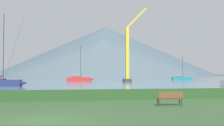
{
  "coord_description": "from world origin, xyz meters",
  "views": [
    {
      "loc": [
        0.1,
        -15.43,
        2.15
      ],
      "look_at": [
        14.43,
        55.64,
        4.56
      ],
      "focal_mm": 51.33,
      "sensor_mm": 36.0,
      "label": 1
    }
  ],
  "objects": [
    {
      "name": "sailboat_slip_7",
      "position": [
        -7.7,
        41.0,
        0.7
      ],
      "size": [
        8.29,
        3.1,
        12.29
      ],
      "rotation": [
        0.0,
        0.0,
        -0.1
      ],
      "color": "navy",
      "rests_on": "harbor_water"
    },
    {
      "name": "sailboat_slip_4",
      "position": [
        9.02,
        77.21,
        0.66
      ],
      "size": [
        8.04,
        3.14,
        10.31
      ],
      "rotation": [
        0.0,
        0.0,
        -0.12
      ],
      "color": "red",
      "rests_on": "harbor_water"
    },
    {
      "name": "hedge_line",
      "position": [
        0.0,
        11.0,
        0.41
      ],
      "size": [
        80.0,
        1.2,
        0.81
      ],
      "primitive_type": "cube",
      "color": "#284C23",
      "rests_on": "ground_plane"
    },
    {
      "name": "harbor_water",
      "position": [
        0.0,
        137.0,
        0.0
      ],
      "size": [
        320.0,
        246.0,
        0.0
      ],
      "primitive_type": "cube",
      "color": "slate",
      "rests_on": "ground_plane"
    },
    {
      "name": "dock_crane",
      "position": [
        20.55,
        65.05,
        6.42
      ],
      "size": [
        6.28,
        2.0,
        19.6
      ],
      "color": "#333338",
      "rests_on": "ground_plane"
    },
    {
      "name": "ground_plane",
      "position": [
        0.0,
        0.0,
        0.0
      ],
      "size": [
        1000.0,
        1000.0,
        0.0
      ],
      "primitive_type": "plane",
      "color": "#385B33"
    },
    {
      "name": "park_bench_near_path",
      "position": [
        8.16,
        4.85,
        0.53
      ],
      "size": [
        1.77,
        0.56,
        0.95
      ],
      "rotation": [
        0.0,
        0.0,
        0.05
      ],
      "color": "brown",
      "rests_on": "ground_plane"
    },
    {
      "name": "distant_hill_west_ridge",
      "position": [
        61.76,
        335.85,
        20.49
      ],
      "size": [
        211.29,
        211.29,
        40.98
      ],
      "primitive_type": "cone",
      "color": "slate",
      "rests_on": "ground_plane"
    },
    {
      "name": "distant_hill_central_peak",
      "position": [
        73.98,
        397.66,
        31.61
      ],
      "size": [
        282.02,
        282.02,
        63.21
      ],
      "primitive_type": "cone",
      "color": "#4C6070",
      "rests_on": "ground_plane"
    },
    {
      "name": "sailboat_slip_10",
      "position": [
        44.76,
        86.62,
        0.58
      ],
      "size": [
        7.11,
        3.14,
        8.43
      ],
      "rotation": [
        0.0,
        0.0,
        -0.19
      ],
      "color": "#19707A",
      "rests_on": "harbor_water"
    }
  ]
}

